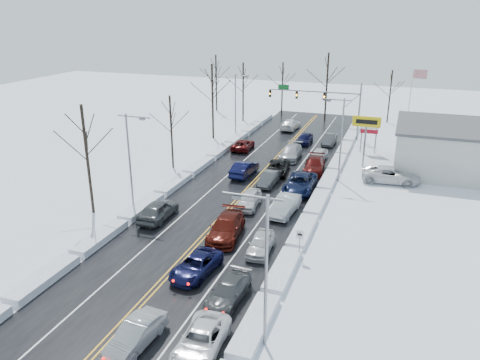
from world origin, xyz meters
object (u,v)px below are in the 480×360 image
at_px(oncoming_car_0, 244,176).
at_px(flagpole, 411,99).
at_px(traffic_signal_mast, 324,99).
at_px(tires_plus_sign, 366,125).

bearing_deg(oncoming_car_0, flagpole, -124.27).
distance_m(traffic_signal_mast, oncoming_car_0, 21.20).
distance_m(tires_plus_sign, oncoming_car_0, 15.32).
bearing_deg(oncoming_car_0, tires_plus_sign, -143.89).
xyz_separation_m(tires_plus_sign, oncoming_car_0, (-12.19, -7.83, -4.99)).
xyz_separation_m(traffic_signal_mast, tires_plus_sign, (7.05, -12.00, -0.49)).
bearing_deg(flagpole, tires_plus_sign, -108.44).
height_order(traffic_signal_mast, flagpole, flagpole).
relative_size(flagpole, oncoming_car_0, 2.01).
height_order(traffic_signal_mast, tires_plus_sign, traffic_signal_mast).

